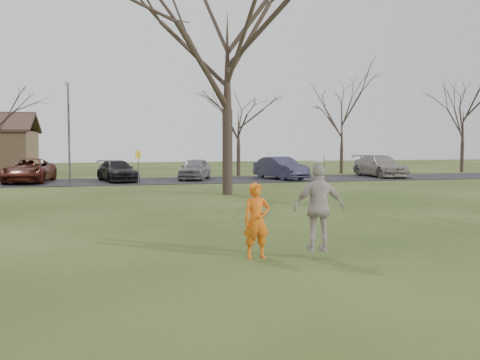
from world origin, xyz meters
The scene contains 14 objects.
ground centered at (0.00, 0.00, 0.00)m, with size 120.00×120.00×0.00m, color #1E380F.
parking_strip centered at (0.00, 25.00, 0.02)m, with size 62.00×6.50×0.04m, color black.
player_defender centered at (-0.51, 0.26, 0.85)m, with size 0.62×0.41×1.70m, color orange.
car_2 centered at (-8.66, 25.35, 0.80)m, with size 2.52×5.46×1.52m, color #501C12.
car_3 centered at (-3.20, 24.99, 0.72)m, with size 1.90×4.68×1.36m, color black.
car_4 centered at (1.99, 25.51, 0.77)m, with size 1.73×4.30×1.46m, color gray.
car_5 centered at (7.81, 24.49, 0.81)m, with size 1.63×4.67×1.54m, color #34354E.
car_7 centered at (15.81, 25.36, 0.84)m, with size 2.23×5.49×1.59m, color gray.
catching_play centered at (0.81, -0.16, 1.15)m, with size 1.20×0.60×2.04m.
lamp_post centered at (-6.00, 22.50, 3.97)m, with size 0.34×0.34×6.27m.
sign_yellow centered at (-2.00, 22.00, 1.45)m, with size 0.35×0.35×2.08m.
sign_white centered at (10.00, 22.00, 1.45)m, with size 0.35×0.35×2.08m.
big_tree centered at (2.00, 15.00, 7.00)m, with size 9.00×9.00×14.00m, color #352821, non-canonical shape.
small_tree_row centered at (4.38, 30.06, 3.89)m, with size 55.00×5.90×8.50m.
Camera 1 is at (-3.72, -11.50, 2.61)m, focal length 40.97 mm.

